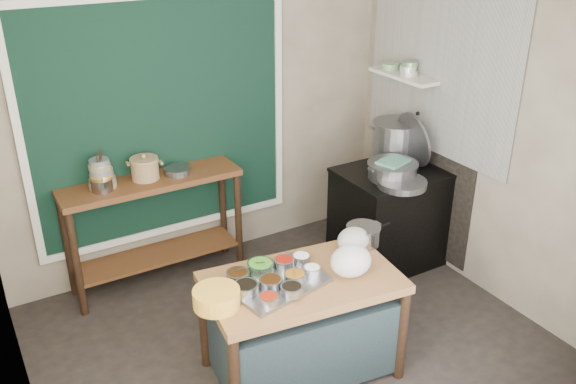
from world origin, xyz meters
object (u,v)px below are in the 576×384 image
condiment_tray (277,283)px  back_counter (156,231)px  stove_block (391,218)px  prep_table (302,326)px  yellow_basin (216,298)px  utensil_cup (102,185)px  stock_pot (396,140)px  steamer (392,170)px  ceramic_crock (145,169)px  saucepan (363,235)px

condiment_tray → back_counter: bearing=100.2°
stove_block → back_counter: bearing=159.0°
prep_table → yellow_basin: bearing=-174.4°
stove_block → utensil_cup: size_ratio=5.43×
yellow_basin → condiment_tray: bearing=1.8°
utensil_cup → stock_pot: size_ratio=0.37×
stock_pot → utensil_cup: bearing=168.6°
steamer → stock_pot: bearing=47.6°
ceramic_crock → steamer: size_ratio=0.55×
back_counter → yellow_basin: size_ratio=5.07×
back_counter → yellow_basin: 1.61m
stove_block → stock_pot: (0.18, 0.21, 0.63)m
saucepan → stove_block: bearing=33.9°
prep_table → condiment_tray: condiment_tray is taller
yellow_basin → saucepan: bearing=7.4°
condiment_tray → saucepan: 0.80m
condiment_tray → stock_pot: size_ratio=1.34×
condiment_tray → saucepan: (0.79, 0.14, 0.06)m
back_counter → steamer: size_ratio=3.38×
back_counter → condiment_tray: (0.28, -1.55, 0.29)m
yellow_basin → stock_pot: (2.22, 1.05, 0.25)m
yellow_basin → steamer: size_ratio=0.67×
utensil_cup → stove_block: bearing=-17.2°
prep_table → stove_block: (1.44, 0.85, 0.05)m
ceramic_crock → steamer: ceramic_crock is taller
yellow_basin → utensil_cup: 1.58m
yellow_basin → steamer: (1.92, 0.73, 0.14)m
back_counter → stock_pot: 2.22m
saucepan → ceramic_crock: (-1.09, 1.44, 0.21)m
yellow_basin → stock_pot: bearing=25.3°
yellow_basin → prep_table: bearing=-1.3°
utensil_cup → stock_pot: stock_pot is taller
stove_block → steamer: (-0.12, -0.11, 0.52)m
back_counter → utensil_cup: utensil_cup is taller
back_counter → condiment_tray: size_ratio=2.43×
steamer → utensil_cup: bearing=159.4°
stock_pot → steamer: bearing=-132.4°
stove_block → yellow_basin: (-2.04, -0.84, 0.38)m
prep_table → stock_pot: 2.06m
yellow_basin → utensil_cup: size_ratio=1.73×
stove_block → stock_pot: bearing=50.1°
back_counter → utensil_cup: size_ratio=8.75×
saucepan → prep_table: bearing=-169.8°
condiment_tray → steamer: 1.67m
prep_table → saucepan: saucepan is taller
saucepan → stock_pot: 1.37m
steamer → stove_block: bearing=43.1°
back_counter → ceramic_crock: 0.56m
prep_table → ceramic_crock: ceramic_crock is taller
prep_table → back_counter: size_ratio=0.86×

